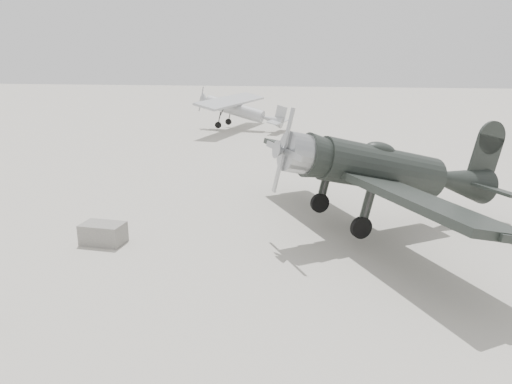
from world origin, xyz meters
The scene contains 4 objects.
ground centered at (0.00, 0.00, 0.00)m, with size 160.00×160.00×0.00m, color gray.
lowwing_monoplane centered at (3.42, 0.78, 2.29)m, with size 10.49×12.82×4.33m.
highwing_monoplane centered at (-6.38, 24.62, 1.96)m, with size 7.91×11.06×3.12m.
equipment_block centered at (-6.60, -2.00, 0.37)m, with size 1.46×0.92×0.73m, color slate.
Camera 1 is at (0.98, -17.56, 6.54)m, focal length 35.00 mm.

